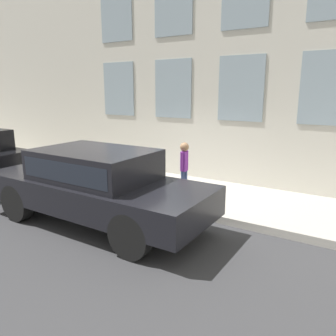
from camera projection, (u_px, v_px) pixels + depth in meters
ground_plane at (154, 209)px, 8.04m from camera, size 80.00×80.00×0.00m
sidewalk at (181, 192)px, 9.13m from camera, size 2.71×60.00×0.17m
building_facade at (209, 13)px, 9.25m from camera, size 0.33×40.00×9.94m
fire_hydrant at (152, 179)px, 8.46m from camera, size 0.38×0.48×0.82m
person at (184, 164)px, 8.28m from camera, size 0.34×0.22×1.40m
parked_car_charcoal_near at (96, 182)px, 6.99m from camera, size 1.93×5.15×1.63m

